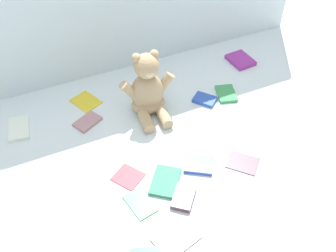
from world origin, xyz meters
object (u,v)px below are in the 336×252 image
(book_case_3, at_px, (243,162))
(book_case_6, at_px, (226,94))
(book_case_11, at_px, (199,165))
(book_case_10, at_px, (19,128))
(book_case_9, at_px, (88,122))
(book_case_8, at_px, (240,60))
(book_case_2, at_px, (165,181))
(book_case_7, at_px, (140,203))
(book_case_5, at_px, (176,238))
(book_case_4, at_px, (184,197))
(teddy_bear, at_px, (148,91))
(book_case_13, at_px, (205,100))
(book_case_12, at_px, (86,101))
(book_case_1, at_px, (128,176))

(book_case_3, distance_m, book_case_6, 0.39)
(book_case_6, bearing_deg, book_case_11, 62.23)
(book_case_10, bearing_deg, book_case_9, -7.13)
(book_case_8, bearing_deg, book_case_2, -145.53)
(book_case_2, distance_m, book_case_7, 0.12)
(book_case_3, distance_m, book_case_5, 0.39)
(book_case_4, relative_size, book_case_5, 0.76)
(teddy_bear, xyz_separation_m, book_case_8, (0.53, 0.13, -0.09))
(book_case_2, xyz_separation_m, book_case_5, (-0.06, -0.21, -0.00))
(book_case_3, bearing_deg, book_case_10, -79.10)
(book_case_5, bearing_deg, book_case_3, -78.46)
(book_case_6, relative_size, book_case_10, 0.84)
(teddy_bear, bearing_deg, book_case_5, -99.33)
(book_case_6, bearing_deg, book_case_10, 6.03)
(book_case_11, xyz_separation_m, book_case_13, (0.19, 0.31, 0.00))
(book_case_2, bearing_deg, book_case_10, 168.78)
(book_case_5, height_order, book_case_10, book_case_10)
(teddy_bear, height_order, book_case_4, teddy_bear)
(book_case_3, xyz_separation_m, book_case_4, (-0.27, -0.05, 0.01))
(book_case_5, distance_m, book_case_6, 0.73)
(book_case_3, relative_size, book_case_8, 0.90)
(book_case_5, xyz_separation_m, book_case_7, (-0.06, 0.17, 0.00))
(book_case_10, bearing_deg, book_case_3, -26.79)
(book_case_5, bearing_deg, book_case_9, -5.22)
(book_case_8, height_order, book_case_9, book_case_8)
(book_case_2, relative_size, book_case_11, 1.27)
(book_case_5, distance_m, book_case_13, 0.67)
(book_case_7, bearing_deg, book_case_12, 81.27)
(book_case_4, distance_m, book_case_13, 0.51)
(book_case_2, xyz_separation_m, book_case_12, (-0.13, 0.53, -0.00))
(book_case_8, xyz_separation_m, book_case_12, (-0.76, 0.03, -0.01))
(book_case_11, bearing_deg, teddy_bear, -139.84)
(book_case_7, bearing_deg, book_case_5, -82.25)
(book_case_5, height_order, book_case_9, book_case_9)
(book_case_1, xyz_separation_m, book_case_12, (-0.02, 0.46, -0.00))
(book_case_2, bearing_deg, book_case_6, 73.86)
(teddy_bear, distance_m, book_case_6, 0.36)
(book_case_1, bearing_deg, book_case_8, 176.66)
(book_case_4, height_order, book_case_7, book_case_4)
(book_case_11, bearing_deg, book_case_1, -70.63)
(book_case_7, xyz_separation_m, book_case_9, (-0.05, 0.45, 0.00))
(book_case_2, bearing_deg, book_case_4, -35.10)
(book_case_13, bearing_deg, book_case_9, 131.67)
(book_case_2, relative_size, book_case_7, 1.13)
(book_case_4, xyz_separation_m, book_case_10, (-0.45, 0.57, -0.00))
(book_case_8, distance_m, book_case_12, 0.76)
(book_case_5, distance_m, book_case_7, 0.18)
(book_case_4, height_order, book_case_13, book_case_4)
(book_case_4, height_order, book_case_8, same)
(book_case_8, bearing_deg, book_case_11, -139.27)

